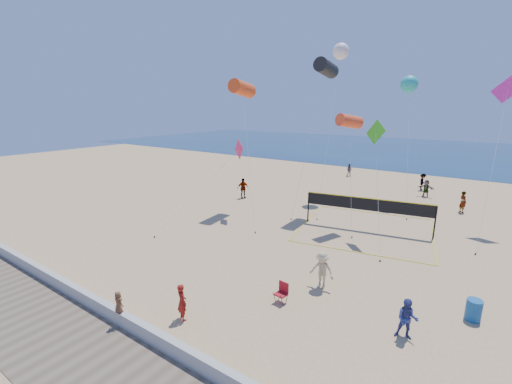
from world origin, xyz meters
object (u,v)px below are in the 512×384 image
Objects in this scene: woman at (182,302)px; trash_barrel at (474,310)px; volleyball_net at (368,208)px; camp_chair at (282,291)px.

woman is 1.76× the size of trash_barrel.
trash_barrel is at bearing -59.40° from volleyball_net.
camp_chair reaches higher than trash_barrel.
woman is 11.90m from trash_barrel.
camp_chair is 7.83m from trash_barrel.
volleyball_net is at bearing -79.51° from woman.
camp_chair is 1.16× the size of trash_barrel.
trash_barrel is (7.09, 3.33, -0.08)m from camp_chair.
volleyball_net is (-6.87, 7.97, 1.13)m from trash_barrel.
camp_chair is 11.35m from volleyball_net.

